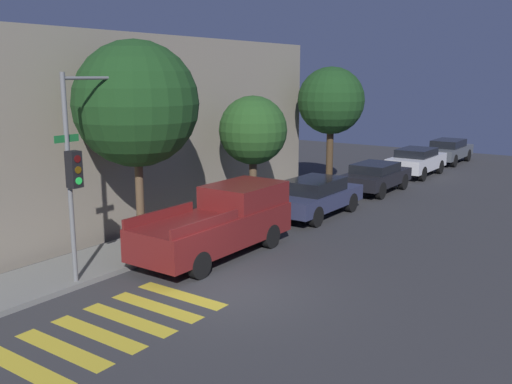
{
  "coord_description": "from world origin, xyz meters",
  "views": [
    {
      "loc": [
        -10.61,
        -8.32,
        5.31
      ],
      "look_at": [
        4.07,
        2.1,
        1.6
      ],
      "focal_mm": 40.0,
      "sensor_mm": 36.0,
      "label": 1
    }
  ],
  "objects_px": {
    "traffic_light_pole": "(83,149)",
    "sedan_far_end": "(417,161)",
    "sedan_middle": "(376,176)",
    "tree_near_corner": "(136,104)",
    "tree_midblock": "(253,131)",
    "sedan_near_corner": "(316,196)",
    "tree_far_end": "(331,101)",
    "pickup_truck": "(221,222)",
    "sedan_tail_of_row": "(448,150)"
  },
  "relations": [
    {
      "from": "traffic_light_pole",
      "to": "tree_midblock",
      "type": "xyz_separation_m",
      "value": [
        8.24,
        0.69,
        -0.22
      ]
    },
    {
      "from": "traffic_light_pole",
      "to": "sedan_tail_of_row",
      "type": "xyz_separation_m",
      "value": [
        26.0,
        -1.27,
        -2.7
      ]
    },
    {
      "from": "traffic_light_pole",
      "to": "pickup_truck",
      "type": "distance_m",
      "value": 4.77
    },
    {
      "from": "sedan_near_corner",
      "to": "sedan_middle",
      "type": "bearing_deg",
      "value": -0.0
    },
    {
      "from": "sedan_tail_of_row",
      "to": "tree_midblock",
      "type": "bearing_deg",
      "value": 173.7
    },
    {
      "from": "sedan_far_end",
      "to": "tree_far_end",
      "type": "distance_m",
      "value": 7.25
    },
    {
      "from": "sedan_middle",
      "to": "sedan_far_end",
      "type": "distance_m",
      "value": 5.32
    },
    {
      "from": "pickup_truck",
      "to": "sedan_middle",
      "type": "bearing_deg",
      "value": 0.0
    },
    {
      "from": "traffic_light_pole",
      "to": "sedan_tail_of_row",
      "type": "distance_m",
      "value": 26.17
    },
    {
      "from": "sedan_near_corner",
      "to": "tree_far_end",
      "type": "bearing_deg",
      "value": 22.43
    },
    {
      "from": "sedan_tail_of_row",
      "to": "tree_near_corner",
      "type": "bearing_deg",
      "value": 175.24
    },
    {
      "from": "traffic_light_pole",
      "to": "sedan_middle",
      "type": "relative_size",
      "value": 1.27
    },
    {
      "from": "tree_near_corner",
      "to": "sedan_middle",
      "type": "bearing_deg",
      "value": -8.78
    },
    {
      "from": "traffic_light_pole",
      "to": "tree_far_end",
      "type": "relative_size",
      "value": 0.95
    },
    {
      "from": "sedan_near_corner",
      "to": "tree_midblock",
      "type": "distance_m",
      "value": 3.43
    },
    {
      "from": "sedan_far_end",
      "to": "tree_far_end",
      "type": "xyz_separation_m",
      "value": [
        -6.14,
        1.96,
        3.32
      ]
    },
    {
      "from": "traffic_light_pole",
      "to": "sedan_far_end",
      "type": "xyz_separation_m",
      "value": [
        20.48,
        -1.27,
        -2.68
      ]
    },
    {
      "from": "pickup_truck",
      "to": "sedan_far_end",
      "type": "bearing_deg",
      "value": 0.0
    },
    {
      "from": "tree_far_end",
      "to": "tree_midblock",
      "type": "bearing_deg",
      "value": 180.0
    },
    {
      "from": "tree_far_end",
      "to": "sedan_middle",
      "type": "bearing_deg",
      "value": -67.11
    },
    {
      "from": "traffic_light_pole",
      "to": "sedan_far_end",
      "type": "relative_size",
      "value": 1.23
    },
    {
      "from": "pickup_truck",
      "to": "sedan_near_corner",
      "type": "bearing_deg",
      "value": 0.0
    },
    {
      "from": "sedan_middle",
      "to": "tree_midblock",
      "type": "bearing_deg",
      "value": 164.2
    },
    {
      "from": "sedan_tail_of_row",
      "to": "tree_near_corner",
      "type": "xyz_separation_m",
      "value": [
        -23.52,
        1.96,
        3.7
      ]
    },
    {
      "from": "sedan_middle",
      "to": "tree_far_end",
      "type": "distance_m",
      "value": 3.99
    },
    {
      "from": "sedan_tail_of_row",
      "to": "tree_midblock",
      "type": "relative_size",
      "value": 1.0
    },
    {
      "from": "sedan_middle",
      "to": "tree_near_corner",
      "type": "distance_m",
      "value": 13.37
    },
    {
      "from": "sedan_far_end",
      "to": "sedan_tail_of_row",
      "type": "xyz_separation_m",
      "value": [
        5.51,
        0.0,
        -0.02
      ]
    },
    {
      "from": "sedan_near_corner",
      "to": "sedan_far_end",
      "type": "height_order",
      "value": "sedan_far_end"
    },
    {
      "from": "pickup_truck",
      "to": "sedan_tail_of_row",
      "type": "relative_size",
      "value": 1.19
    },
    {
      "from": "sedan_middle",
      "to": "tree_near_corner",
      "type": "bearing_deg",
      "value": 171.22
    },
    {
      "from": "sedan_far_end",
      "to": "tree_near_corner",
      "type": "relative_size",
      "value": 0.7
    },
    {
      "from": "pickup_truck",
      "to": "tree_near_corner",
      "type": "distance_m",
      "value": 4.23
    },
    {
      "from": "traffic_light_pole",
      "to": "pickup_truck",
      "type": "height_order",
      "value": "traffic_light_pole"
    },
    {
      "from": "sedan_middle",
      "to": "sedan_far_end",
      "type": "xyz_separation_m",
      "value": [
        5.32,
        0.0,
        0.06
      ]
    },
    {
      "from": "sedan_middle",
      "to": "tree_midblock",
      "type": "height_order",
      "value": "tree_midblock"
    },
    {
      "from": "pickup_truck",
      "to": "sedan_far_end",
      "type": "distance_m",
      "value": 16.62
    },
    {
      "from": "sedan_near_corner",
      "to": "sedan_middle",
      "type": "distance_m",
      "value": 5.58
    },
    {
      "from": "sedan_near_corner",
      "to": "sedan_middle",
      "type": "relative_size",
      "value": 1.07
    },
    {
      "from": "sedan_tail_of_row",
      "to": "traffic_light_pole",
      "type": "bearing_deg",
      "value": 177.2
    },
    {
      "from": "sedan_tail_of_row",
      "to": "tree_far_end",
      "type": "distance_m",
      "value": 12.28
    },
    {
      "from": "traffic_light_pole",
      "to": "sedan_near_corner",
      "type": "xyz_separation_m",
      "value": [
        9.59,
        -1.27,
        -2.69
      ]
    },
    {
      "from": "tree_near_corner",
      "to": "tree_midblock",
      "type": "bearing_deg",
      "value": 0.0
    },
    {
      "from": "traffic_light_pole",
      "to": "sedan_middle",
      "type": "xyz_separation_m",
      "value": [
        15.17,
        -1.27,
        -2.74
      ]
    },
    {
      "from": "sedan_near_corner",
      "to": "tree_near_corner",
      "type": "distance_m",
      "value": 8.25
    },
    {
      "from": "tree_midblock",
      "to": "tree_far_end",
      "type": "height_order",
      "value": "tree_far_end"
    },
    {
      "from": "sedan_tail_of_row",
      "to": "tree_far_end",
      "type": "relative_size",
      "value": 0.8
    },
    {
      "from": "sedan_far_end",
      "to": "pickup_truck",
      "type": "bearing_deg",
      "value": -180.0
    },
    {
      "from": "sedan_tail_of_row",
      "to": "pickup_truck",
      "type": "bearing_deg",
      "value": -180.0
    },
    {
      "from": "sedan_near_corner",
      "to": "sedan_tail_of_row",
      "type": "xyz_separation_m",
      "value": [
        16.41,
        -0.0,
        -0.01
      ]
    }
  ]
}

